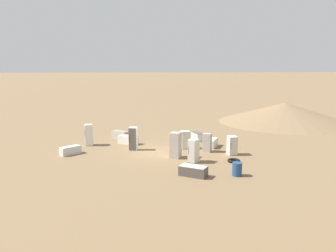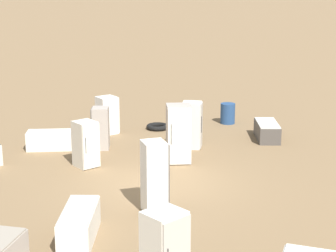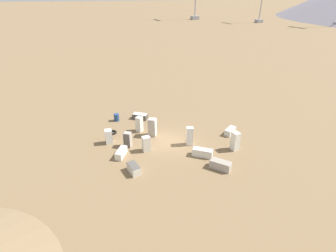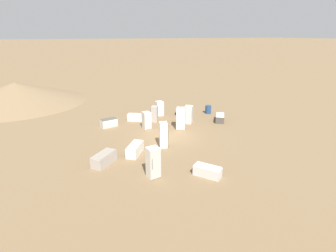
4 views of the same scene
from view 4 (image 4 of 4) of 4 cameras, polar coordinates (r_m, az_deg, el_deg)
ground_plane at (r=21.24m, az=0.03°, el=-2.49°), size 1000.00×1000.00×0.00m
dirt_mound at (r=36.71m, az=-30.22°, el=6.25°), size 16.22×16.22×2.45m
discarded_fridge_0 at (r=23.13m, az=-4.70°, el=1.26°), size 0.69×0.79×1.49m
discarded_fridge_1 at (r=24.46m, az=4.55°, el=2.51°), size 0.90×0.90×1.68m
discarded_fridge_2 at (r=17.38m, az=-13.75°, el=-6.92°), size 1.82×1.78×0.75m
discarded_fridge_3 at (r=19.17m, az=-0.95°, el=-1.93°), size 0.76×0.77×1.89m
discarded_fridge_4 at (r=26.86m, az=-1.87°, el=3.87°), size 0.76×0.67×1.47m
discarded_fridge_5 at (r=18.39m, az=-7.22°, el=-5.01°), size 1.66×1.91×0.74m
discarded_fridge_6 at (r=22.89m, az=2.81°, el=1.70°), size 1.05×1.05×1.94m
discarded_fridge_7 at (r=24.21m, az=-12.77°, el=0.71°), size 1.55×1.03×0.73m
discarded_fridge_8 at (r=24.93m, az=-2.97°, el=2.65°), size 0.86×0.87×1.50m
discarded_fridge_9 at (r=25.40m, az=-6.88°, el=1.89°), size 1.76×1.37×0.69m
discarded_fridge_10 at (r=15.75m, az=8.57°, el=-9.67°), size 1.48×1.68×0.64m
discarded_fridge_11 at (r=25.55m, az=11.25°, el=1.73°), size 1.62×1.85×0.66m
discarded_fridge_12 at (r=15.24m, az=-3.24°, el=-7.93°), size 0.77×0.75×1.85m
scrap_tire at (r=27.31m, az=2.44°, el=2.73°), size 0.91×0.91×0.20m
rusty_barrel at (r=27.90m, az=8.73°, el=3.58°), size 0.61×0.61×0.85m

